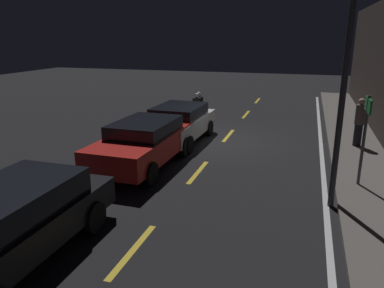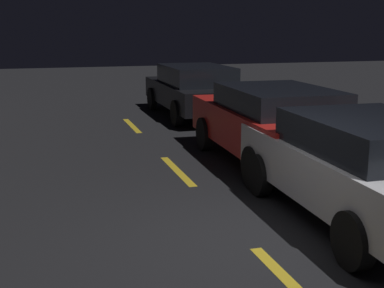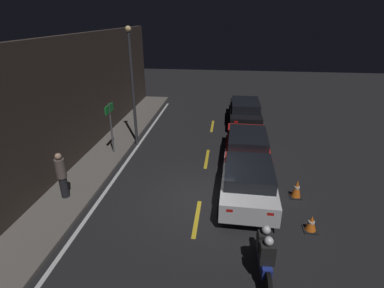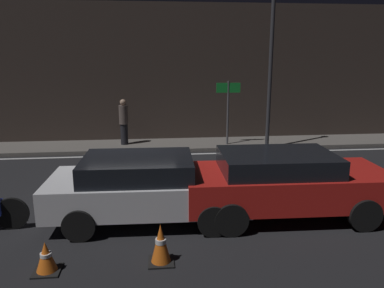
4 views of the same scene
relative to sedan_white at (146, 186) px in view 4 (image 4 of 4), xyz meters
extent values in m
plane|color=black|center=(-0.45, 1.70, -0.75)|extent=(56.00, 56.00, 0.00)
cube|color=#605B56|center=(-0.45, 6.50, -0.68)|extent=(28.00, 1.83, 0.14)
cube|color=#382D28|center=(-0.45, 7.56, 1.98)|extent=(28.00, 0.30, 5.46)
cube|color=gold|center=(-1.45, 1.70, -0.75)|extent=(2.00, 0.14, 0.01)
cube|color=gold|center=(3.05, 1.70, -0.75)|extent=(2.00, 0.14, 0.01)
cube|color=silver|center=(-0.45, 5.33, -0.75)|extent=(25.20, 0.14, 0.01)
cube|color=silver|center=(0.05, 0.00, -0.11)|extent=(4.21, 1.96, 0.65)
cube|color=black|center=(-0.16, 0.00, 0.42)|extent=(2.34, 1.72, 0.43)
cube|color=red|center=(-1.98, 0.66, 0.05)|extent=(0.07, 0.20, 0.10)
cube|color=red|center=(-2.02, -0.54, 0.05)|extent=(0.07, 0.20, 0.10)
cylinder|color=black|center=(1.36, 0.87, -0.44)|extent=(0.64, 0.20, 0.63)
cylinder|color=black|center=(1.31, -0.94, -0.44)|extent=(0.64, 0.20, 0.63)
cylinder|color=black|center=(-1.22, 0.94, -0.44)|extent=(0.64, 0.20, 0.63)
cylinder|color=black|center=(-1.27, -0.87, -0.44)|extent=(0.64, 0.20, 0.63)
cube|color=red|center=(3.05, -0.11, -0.07)|extent=(4.44, 1.94, 0.69)
cube|color=black|center=(2.83, -0.10, 0.48)|extent=(2.46, 1.71, 0.40)
cube|color=red|center=(0.90, 0.54, 0.10)|extent=(0.06, 0.20, 0.10)
cube|color=red|center=(0.87, -0.65, 0.10)|extent=(0.06, 0.20, 0.10)
cylinder|color=black|center=(4.43, 0.76, -0.42)|extent=(0.68, 0.20, 0.68)
cylinder|color=black|center=(4.39, -1.03, -0.42)|extent=(0.68, 0.20, 0.68)
cylinder|color=black|center=(1.71, 0.82, -0.42)|extent=(0.68, 0.20, 0.68)
cylinder|color=black|center=(1.67, -0.97, -0.42)|extent=(0.68, 0.20, 0.68)
cylinder|color=black|center=(-2.72, -0.21, -0.42)|extent=(0.67, 0.11, 0.67)
cube|color=black|center=(-1.61, -1.89, -0.74)|extent=(0.43, 0.43, 0.03)
cone|color=orange|center=(-1.61, -1.89, -0.47)|extent=(0.33, 0.33, 0.50)
cylinder|color=white|center=(-1.61, -1.89, -0.45)|extent=(0.18, 0.18, 0.06)
cube|color=black|center=(0.27, -1.81, -0.74)|extent=(0.44, 0.44, 0.03)
cone|color=orange|center=(0.27, -1.81, -0.39)|extent=(0.34, 0.34, 0.68)
cylinder|color=white|center=(0.27, -1.81, -0.35)|extent=(0.19, 0.19, 0.08)
cylinder|color=black|center=(-0.93, 6.54, -0.22)|extent=(0.28, 0.28, 0.79)
cylinder|color=#594C47|center=(-0.93, 6.54, 0.53)|extent=(0.34, 0.34, 0.71)
sphere|color=tan|center=(-0.93, 6.54, 1.00)|extent=(0.23, 0.23, 0.23)
cylinder|color=#4C4C51|center=(3.00, 6.18, 0.59)|extent=(0.08, 0.08, 2.40)
cube|color=#198C33|center=(3.00, 6.18, 1.54)|extent=(0.90, 0.05, 0.36)
cylinder|color=#333338|center=(4.34, 5.43, 2.00)|extent=(0.14, 0.14, 5.50)
camera|label=1|loc=(13.28, 4.67, 3.24)|focal=35.00mm
camera|label=2|loc=(-5.74, 4.02, 1.76)|focal=50.00mm
camera|label=3|loc=(-9.53, 0.89, 5.45)|focal=28.00mm
camera|label=4|loc=(0.20, -7.62, 2.72)|focal=35.00mm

